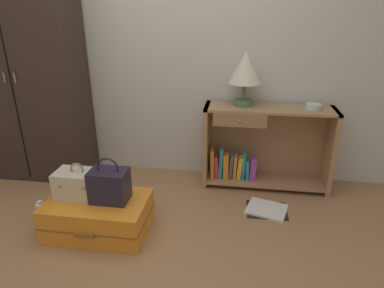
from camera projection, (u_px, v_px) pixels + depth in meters
The scene contains 11 objects.
ground_plane at pixel (129, 265), 2.23m from camera, with size 9.00×9.00×0.00m, color #9E7047.
back_wall at pixel (170, 41), 3.11m from camera, with size 6.40×0.10×2.60m, color beige.
wardrobe at pixel (26, 73), 3.12m from camera, with size 1.04×0.47×2.05m.
bookshelf at pixel (261, 147), 3.13m from camera, with size 1.16×0.35×0.77m.
table_lamp at pixel (245, 70), 2.90m from camera, with size 0.29×0.29×0.48m.
bowl at pixel (313, 106), 2.90m from camera, with size 0.14×0.14×0.05m, color silver.
suitcase_large at pixel (99, 215), 2.53m from camera, with size 0.75×0.50×0.27m.
train_case at pixel (79, 184), 2.49m from camera, with size 0.34×0.22×0.28m.
handbag at pixel (109, 185), 2.44m from camera, with size 0.27×0.19×0.34m.
bottle at pixel (42, 212), 2.66m from camera, with size 0.07×0.07×0.18m.
open_book_on_floor at pixel (267, 209), 2.83m from camera, with size 0.38×0.34×0.02m.
Camera 1 is at (0.68, -1.68, 1.59)m, focal length 31.31 mm.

